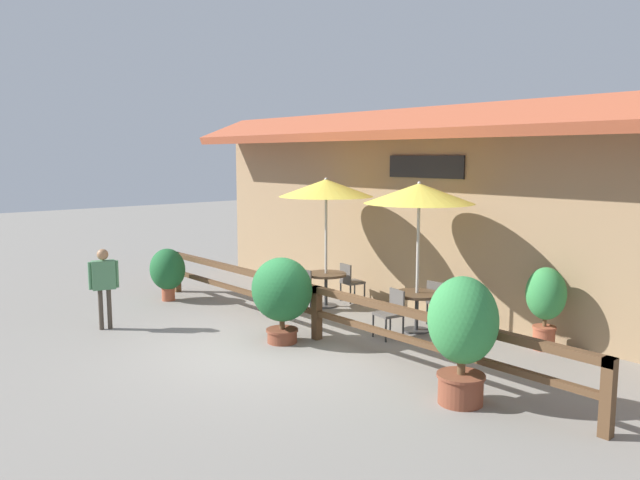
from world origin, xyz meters
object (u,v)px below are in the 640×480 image
Objects in this scene: patio_umbrella_middle at (419,194)px; dining_table_near at (326,280)px; chair_near_wallside at (350,280)px; potted_plant_small_flowering at (168,270)px; potted_plant_entrance_palm at (282,292)px; potted_plant_corner_fern at (546,300)px; chair_middle_wallside at (439,300)px; chair_near_streetside at (300,288)px; patio_umbrella_near at (326,188)px; potted_plant_tall_tropical at (462,330)px; pedestrian at (104,278)px; chair_middle_streetside at (391,311)px; dining_table_middle at (417,301)px.

dining_table_near is at bearing 179.95° from patio_umbrella_middle.
chair_near_wallside reaches higher than dining_table_near.
chair_near_wallside is 4.08m from potted_plant_small_flowering.
potted_plant_entrance_palm is (-1.07, -2.31, -1.65)m from patio_umbrella_middle.
potted_plant_entrance_palm reaches higher than potted_plant_corner_fern.
potted_plant_small_flowering is at bearing 28.28° from chair_middle_wallside.
chair_near_streetside is at bearing -165.18° from patio_umbrella_middle.
potted_plant_entrance_palm is at bearing -135.88° from potted_plant_corner_fern.
patio_umbrella_middle is 3.22× the size of chair_middle_wallside.
potted_plant_corner_fern reaches higher than chair_near_streetside.
patio_umbrella_middle is (2.50, -0.69, 2.06)m from chair_near_wallside.
patio_umbrella_near is 1.98× the size of potted_plant_corner_fern.
patio_umbrella_near is at bearing 13.23° from chair_middle_wallside.
patio_umbrella_middle is (2.54, -0.00, 1.97)m from dining_table_near.
potted_plant_tall_tropical is (5.11, -2.86, 0.51)m from chair_near_wallside.
chair_near_streetside is 1.00× the size of chair_middle_wallside.
patio_umbrella_near reaches higher than potted_plant_small_flowering.
potted_plant_small_flowering is (-2.72, -2.32, -1.86)m from patio_umbrella_near.
potted_plant_tall_tropical is at bearing -55.49° from pedestrian.
chair_near_wallside is at bearing 87.02° from dining_table_near.
dining_table_near is 1.02× the size of chair_near_wallside.
potted_plant_tall_tropical is at bearing -39.86° from patio_umbrella_middle.
potted_plant_corner_fern is at bearing 44.12° from potted_plant_entrance_palm.
chair_middle_streetside is (2.47, -1.34, 0.00)m from chair_near_wallside.
chair_near_streetside and chair_near_wallside have the same top height.
chair_near_streetside is 2.26m from potted_plant_entrance_palm.
patio_umbrella_near is at bearing 179.95° from dining_table_middle.
patio_umbrella_middle reaches higher than dining_table_near.
patio_umbrella_middle is 2.81m from potted_plant_corner_fern.
patio_umbrella_near is 5.80m from potted_plant_tall_tropical.
potted_plant_corner_fern is at bearing 22.74° from potted_plant_small_flowering.
potted_plant_tall_tropical reaches higher than potted_plant_corner_fern.
patio_umbrella_near is 3.21m from dining_table_middle.
patio_umbrella_middle reaches higher than dining_table_middle.
potted_plant_entrance_palm is (1.47, -2.31, -1.65)m from patio_umbrella_near.
patio_umbrella_near is at bearing 40.41° from potted_plant_small_flowering.
pedestrian is (-2.82, -2.00, 0.08)m from potted_plant_entrance_palm.
pedestrian is (-3.89, -4.30, -1.57)m from patio_umbrella_middle.
chair_near_streetside is 2.55m from chair_middle_streetside.
chair_near_wallside is at bearing 87.02° from patio_umbrella_near.
dining_table_middle is at bearing 173.33° from chair_near_wallside.
chair_middle_streetside is (2.55, 0.03, 0.00)m from chair_near_streetside.
chair_middle_streetside is 3.09m from potted_plant_tall_tropical.
dining_table_middle is (2.58, 0.68, 0.09)m from chair_near_streetside.
chair_near_streetside is at bearing -169.20° from chair_middle_streetside.
chair_near_streetside is (-0.05, -0.68, -2.06)m from patio_umbrella_near.
patio_umbrella_near is at bearing -1.04° from pedestrian.
potted_plant_tall_tropical is at bearing 159.40° from chair_near_wallside.
patio_umbrella_middle is 3.16× the size of dining_table_middle.
chair_middle_wallside is 6.05m from potted_plant_small_flowering.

